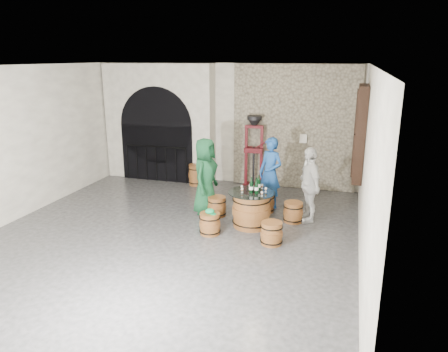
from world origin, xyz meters
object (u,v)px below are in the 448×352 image
(wine_bottle_left, at_px, (251,187))
(corking_press, at_px, (254,147))
(barrel_table, at_px, (251,209))
(wine_bottle_right, at_px, (259,184))
(barrel_stool_far, at_px, (265,202))
(barrel_stool_left, at_px, (217,206))
(person_blue, at_px, (270,173))
(barrel_stool_near_right, at_px, (272,233))
(person_white, at_px, (309,185))
(person_green, at_px, (205,176))
(side_barrel, at_px, (196,175))
(barrel_stool_right, at_px, (293,212))
(wine_bottle_center, at_px, (257,187))
(barrel_stool_near_left, at_px, (210,224))

(wine_bottle_left, bearing_deg, corking_press, 101.98)
(barrel_table, relative_size, wine_bottle_right, 2.92)
(barrel_stool_far, xyz_separation_m, wine_bottle_right, (0.00, -0.76, 0.65))
(barrel_stool_left, xyz_separation_m, person_blue, (1.00, 0.89, 0.60))
(barrel_stool_near_right, relative_size, wine_bottle_right, 1.33)
(person_white, bearing_deg, person_green, -111.93)
(person_green, relative_size, person_blue, 1.03)
(barrel_stool_far, xyz_separation_m, barrel_stool_near_right, (0.46, -1.66, 0.00))
(person_green, relative_size, wine_bottle_left, 5.18)
(person_white, bearing_deg, side_barrel, -145.22)
(side_barrel, bearing_deg, person_green, -64.01)
(barrel_stool_far, distance_m, barrel_stool_near_right, 1.72)
(wine_bottle_right, bearing_deg, barrel_stool_left, 168.32)
(barrel_stool_right, distance_m, wine_bottle_right, 1.00)
(person_green, bearing_deg, barrel_stool_right, -86.43)
(wine_bottle_center, bearing_deg, person_blue, 88.65)
(wine_bottle_left, height_order, wine_bottle_center, same)
(barrel_stool_near_left, height_order, side_barrel, side_barrel)
(side_barrel, distance_m, corking_press, 1.75)
(barrel_table, distance_m, person_green, 1.34)
(barrel_stool_right, relative_size, barrel_stool_near_left, 1.00)
(person_green, bearing_deg, barrel_stool_far, -67.34)
(barrel_stool_right, relative_size, person_blue, 0.27)
(barrel_table, relative_size, person_white, 0.60)
(barrel_stool_right, xyz_separation_m, person_green, (-1.95, 0.00, 0.63))
(barrel_stool_right, relative_size, wine_bottle_right, 1.33)
(person_blue, bearing_deg, corking_press, 144.38)
(person_green, relative_size, corking_press, 0.88)
(barrel_stool_near_left, bearing_deg, wine_bottle_center, 35.47)
(barrel_stool_right, xyz_separation_m, wine_bottle_center, (-0.68, -0.54, 0.65))
(barrel_stool_left, height_order, person_white, person_white)
(barrel_stool_near_right, xyz_separation_m, wine_bottle_center, (-0.45, 0.68, 0.65))
(barrel_stool_right, bearing_deg, side_barrel, 146.35)
(person_blue, distance_m, wine_bottle_right, 1.09)
(barrel_stool_left, distance_m, corking_press, 2.43)
(person_green, height_order, wine_bottle_left, person_green)
(barrel_stool_near_right, xyz_separation_m, person_green, (-1.72, 1.22, 0.63))
(barrel_stool_left, distance_m, barrel_stool_near_left, 1.00)
(person_blue, distance_m, person_white, 1.10)
(barrel_table, height_order, barrel_stool_far, barrel_table)
(person_green, xyz_separation_m, wine_bottle_center, (1.27, -0.54, 0.02))
(corking_press, bearing_deg, barrel_table, -80.78)
(wine_bottle_left, distance_m, wine_bottle_center, 0.11)
(barrel_table, distance_m, corking_press, 2.76)
(wine_bottle_center, xyz_separation_m, corking_press, (-0.67, 2.66, 0.24))
(wine_bottle_left, bearing_deg, barrel_table, 92.26)
(barrel_stool_right, relative_size, barrel_stool_near_right, 1.00)
(wine_bottle_center, bearing_deg, barrel_stool_far, 90.38)
(barrel_stool_left, bearing_deg, wine_bottle_right, -11.68)
(barrel_stool_right, height_order, wine_bottle_right, wine_bottle_right)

